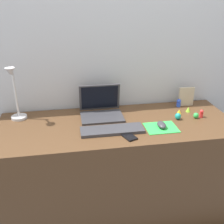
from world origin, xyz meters
name	(u,v)px	position (x,y,z in m)	size (l,w,h in m)	color
ground_plane	(116,207)	(0.00, 0.00, 0.00)	(6.00, 6.00, 0.00)	#474C56
back_wall	(109,96)	(0.00, 0.35, 0.81)	(2.83, 0.05, 1.62)	#B2B7C1
desk	(117,168)	(0.00, 0.00, 0.37)	(1.63, 0.62, 0.74)	#4C331E
laptop	(101,108)	(-0.09, 0.16, 0.79)	(0.30, 0.24, 0.21)	#333338
keyboard	(112,130)	(-0.05, -0.11, 0.75)	(0.41, 0.13, 0.02)	#333338
mousepad	(161,128)	(0.28, -0.11, 0.74)	(0.21, 0.17, 0.00)	green
mouse	(162,125)	(0.28, -0.11, 0.76)	(0.06, 0.10, 0.03)	#333338
cell_phone	(128,136)	(0.03, -0.19, 0.74)	(0.06, 0.13, 0.01)	black
desk_lamp	(15,95)	(-0.67, 0.17, 0.93)	(0.11, 0.16, 0.40)	#B7B7BC
picture_frame	(186,97)	(0.59, 0.23, 0.81)	(0.12, 0.02, 0.15)	#B2A58C
toy_figurine_teal	(178,116)	(0.44, -0.01, 0.76)	(0.04, 0.04, 0.05)	teal
toy_figurine_green	(196,116)	(0.57, -0.01, 0.76)	(0.04, 0.04, 0.04)	green
toy_figurine_red	(201,113)	(0.61, 0.00, 0.77)	(0.03, 0.03, 0.06)	red
toy_figurine_lime	(188,109)	(0.56, 0.11, 0.76)	(0.03, 0.03, 0.04)	#8CDB33
toy_figurine_yellow	(179,112)	(0.48, 0.08, 0.76)	(0.04, 0.04, 0.04)	yellow
toy_figurine_blue	(179,103)	(0.53, 0.21, 0.77)	(0.03, 0.03, 0.06)	blue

